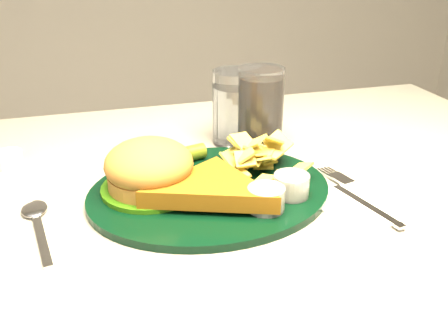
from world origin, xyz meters
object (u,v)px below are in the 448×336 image
(fork_napkin, at_px, (363,202))
(cola_glass, at_px, (260,110))
(dinner_plate, at_px, (210,170))
(water_glass, at_px, (236,108))

(fork_napkin, bearing_deg, cola_glass, 93.87)
(dinner_plate, height_order, cola_glass, cola_glass)
(dinner_plate, xyz_separation_m, water_glass, (0.09, 0.17, 0.02))
(dinner_plate, bearing_deg, fork_napkin, -29.41)
(dinner_plate, xyz_separation_m, cola_glass, (0.11, 0.13, 0.03))
(water_glass, bearing_deg, cola_glass, -52.42)
(water_glass, distance_m, fork_napkin, 0.27)
(cola_glass, bearing_deg, water_glass, 127.58)
(water_glass, xyz_separation_m, cola_glass, (0.03, -0.04, 0.01))
(dinner_plate, relative_size, cola_glass, 2.45)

